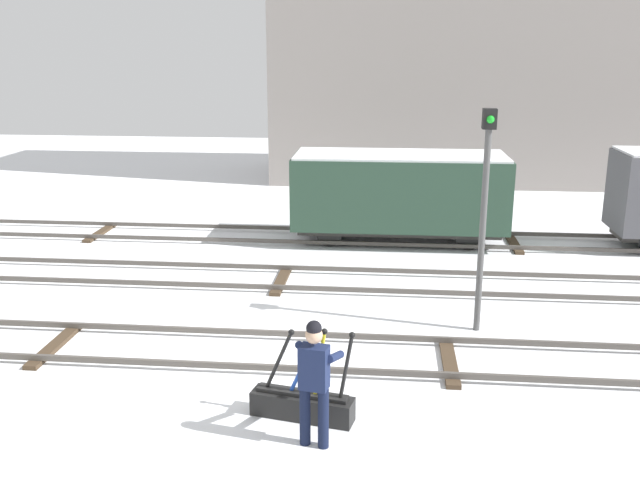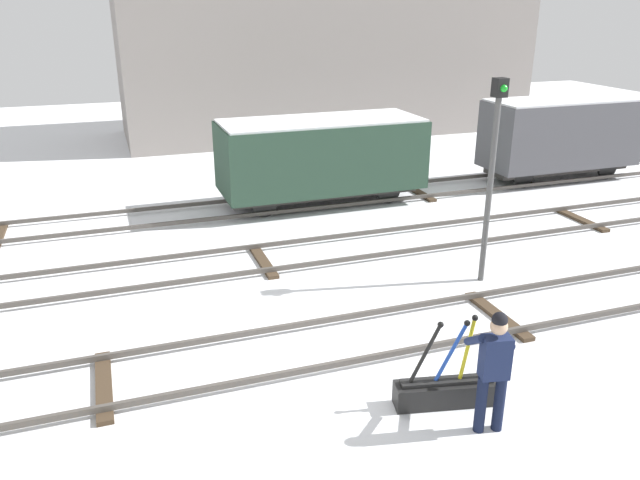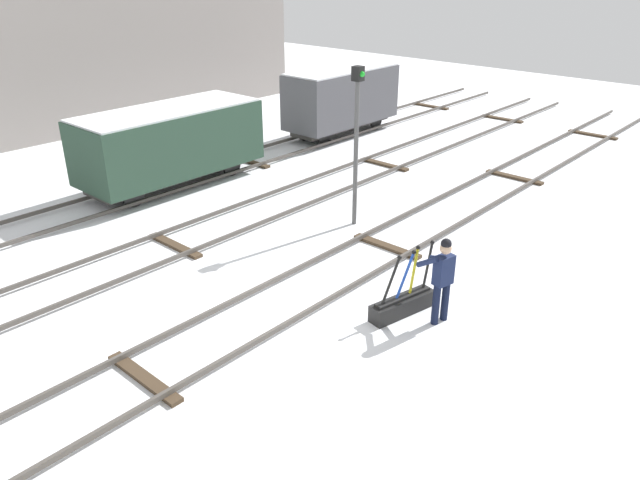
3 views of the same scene
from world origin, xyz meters
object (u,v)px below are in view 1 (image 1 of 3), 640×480
at_px(rail_worker, 315,375).
at_px(freight_car_back_track, 399,192).
at_px(signal_post, 484,200).
at_px(switch_lever_frame, 303,402).

relative_size(rail_worker, freight_car_back_track, 0.32).
bearing_deg(freight_car_back_track, signal_post, -77.24).
height_order(switch_lever_frame, freight_car_back_track, freight_car_back_track).
bearing_deg(freight_car_back_track, rail_worker, -97.06).
bearing_deg(rail_worker, signal_post, 70.15).
distance_m(rail_worker, signal_post, 5.30).
xyz_separation_m(signal_post, freight_car_back_track, (-1.45, 6.18, -1.13)).
distance_m(signal_post, freight_car_back_track, 6.45).
bearing_deg(rail_worker, switch_lever_frame, 121.31).
bearing_deg(signal_post, rail_worker, -121.66).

